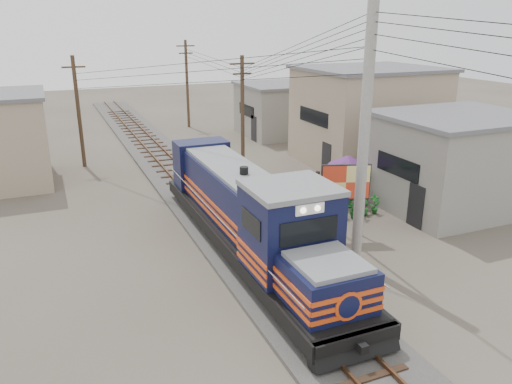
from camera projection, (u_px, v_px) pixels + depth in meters
name	position (u px, v px, depth m)	size (l,w,h in m)	color
ground	(268.00, 273.00, 18.59)	(120.00, 120.00, 0.00)	#473F35
ballast	(193.00, 192.00, 27.29)	(3.60, 70.00, 0.16)	#595651
track	(193.00, 189.00, 27.23)	(1.15, 70.00, 0.12)	#51331E
locomotive	(250.00, 215.00, 19.64)	(2.83, 15.38, 3.81)	black
utility_pole_main	(364.00, 136.00, 17.84)	(0.40, 0.40, 10.00)	#9E9B93
wooden_pole_mid	(242.00, 110.00, 31.28)	(1.60, 0.24, 7.00)	#4C3826
wooden_pole_far	(187.00, 82.00, 43.52)	(1.60, 0.24, 7.50)	#4C3826
wooden_pole_left	(78.00, 110.00, 31.27)	(1.60, 0.24, 7.00)	#4C3826
power_lines	(193.00, 52.00, 23.52)	(9.65, 19.00, 3.30)	black
shophouse_front	(455.00, 161.00, 24.69)	(7.35, 6.30, 4.70)	gray
shophouse_mid	(367.00, 115.00, 32.67)	(8.40, 7.35, 6.20)	gray
shophouse_back	(280.00, 109.00, 41.16)	(6.30, 6.30, 4.20)	gray
billboard	(346.00, 184.00, 21.02)	(2.03, 0.80, 3.26)	#99999E
market_umbrella	(348.00, 161.00, 25.65)	(2.80, 2.80, 2.42)	black
vendor	(317.00, 184.00, 26.39)	(0.55, 0.36, 1.51)	black
plant_nursery	(346.00, 205.00, 24.22)	(3.27, 2.13, 1.04)	#18561B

